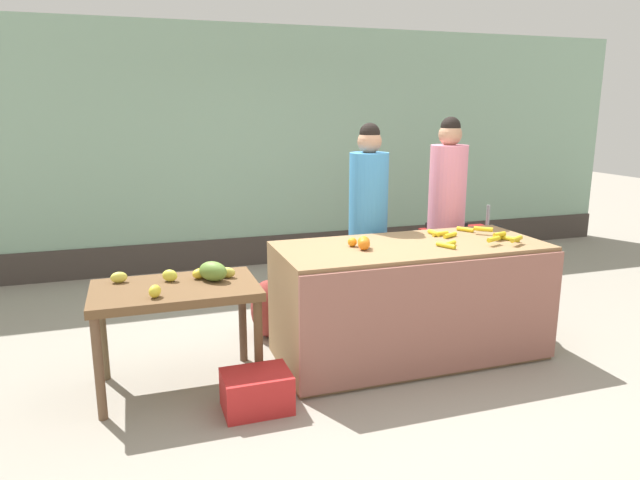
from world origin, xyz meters
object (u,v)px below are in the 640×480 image
Objects in this scene: parked_motorcycle at (453,249)px; vendor_woman_blue_shirt at (368,227)px; vendor_woman_pink_shirt at (446,218)px; produce_crate at (257,391)px; produce_sack at (268,309)px.

vendor_woman_blue_shirt is at bearing -148.36° from parked_motorcycle.
produce_crate is at bearing -149.69° from vendor_woman_pink_shirt.
vendor_woman_pink_shirt is 2.53m from produce_crate.
produce_crate is 0.87× the size of produce_sack.
vendor_woman_blue_shirt is at bearing -177.79° from vendor_woman_pink_shirt.
parked_motorcycle is at bearing 53.86° from vendor_woman_pink_shirt.
produce_sack is at bearing -159.64° from parked_motorcycle.
vendor_woman_pink_shirt is 1.17m from parked_motorcycle.
produce_sack is at bearing -179.23° from vendor_woman_pink_shirt.
produce_crate is at bearing -137.15° from vendor_woman_blue_shirt.
vendor_woman_pink_shirt is at bearing -126.14° from parked_motorcycle.
vendor_woman_blue_shirt is 4.13× the size of produce_crate.
vendor_woman_blue_shirt is 0.80m from vendor_woman_pink_shirt.
vendor_woman_blue_shirt is 3.61× the size of produce_sack.
produce_sack is (0.36, 1.19, 0.12)m from produce_crate.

